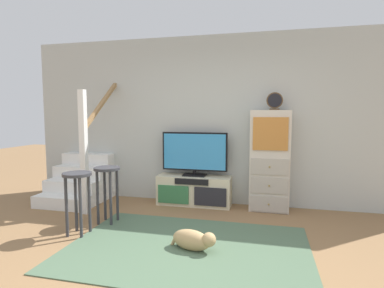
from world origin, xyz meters
name	(u,v)px	position (x,y,z in m)	size (l,w,h in m)	color
ground_plane	(171,276)	(0.00, 0.00, 0.00)	(20.00, 20.00, 0.00)	olive
back_wall	(216,120)	(0.00, 2.46, 1.35)	(6.40, 0.12, 2.70)	#B2B7B2
area_rug	(188,248)	(0.00, 0.60, 0.01)	(2.60, 1.80, 0.01)	#4C664C
media_console	(194,190)	(-0.30, 2.19, 0.23)	(1.18, 0.38, 0.47)	beige
television	(195,153)	(-0.30, 2.22, 0.84)	(1.05, 0.22, 0.70)	black
side_cabinet	(270,161)	(0.86, 2.20, 0.75)	(0.58, 0.38, 1.51)	beige
desk_clock	(275,101)	(0.91, 2.19, 1.64)	(0.24, 0.08, 0.26)	#4C3823
staircase	(87,176)	(-2.24, 2.20, 0.37)	(1.00, 1.36, 2.20)	white
bar_stool_near	(78,189)	(-1.38, 0.67, 0.56)	(0.34, 0.34, 0.76)	#333338
bar_stool_far	(107,182)	(-1.24, 1.12, 0.56)	(0.34, 0.34, 0.75)	#333338
dog	(194,240)	(0.08, 0.56, 0.12)	(0.53, 0.31, 0.23)	tan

